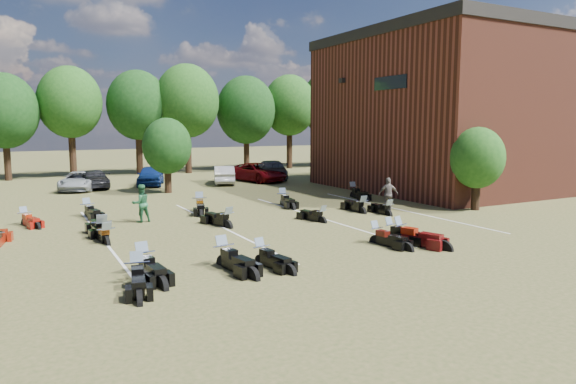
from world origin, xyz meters
TOP-DOWN VIEW (x-y plane):
  - ground at (0.00, 0.00)m, footprint 160.00×160.00m
  - car_2 at (-7.06, 19.72)m, footprint 3.39×5.00m
  - car_3 at (-6.07, 20.39)m, footprint 1.90×4.56m
  - car_4 at (-2.05, 20.22)m, footprint 3.01×4.63m
  - car_5 at (3.14, 18.62)m, footprint 2.76×4.46m
  - car_6 at (6.05, 18.90)m, footprint 3.80×5.76m
  - car_7 at (7.65, 19.81)m, footprint 3.71×5.90m
  - person_green at (-5.85, 5.82)m, footprint 0.95×0.80m
  - person_grey at (6.19, 2.87)m, footprint 1.11×0.84m
  - motorcycle_0 at (-8.00, -3.60)m, footprint 1.11×2.37m
  - motorcycle_1 at (-7.62, -2.63)m, footprint 0.96×2.43m
  - motorcycle_2 at (-5.18, -2.97)m, footprint 1.10×2.50m
  - motorcycle_3 at (-4.01, -3.30)m, footprint 1.02×2.17m
  - motorcycle_4 at (1.98, -2.47)m, footprint 1.15×2.28m
  - motorcycle_5 at (1.10, -2.71)m, footprint 0.97×2.18m
  - motorcycle_6 at (1.94, -3.10)m, footprint 1.57×2.61m
  - motorcycle_8 at (-7.99, 1.88)m, footprint 0.90×2.22m
  - motorcycle_9 at (-8.02, 2.84)m, footprint 0.88×2.55m
  - motorcycle_10 at (-2.81, 2.71)m, footprint 1.27×2.44m
  - motorcycle_11 at (1.46, 1.79)m, footprint 1.03×2.10m
  - motorcycle_12 at (4.60, 2.96)m, footprint 0.87×2.31m
  - motorcycle_13 at (5.32, 1.78)m, footprint 0.82×2.08m
  - motorcycle_15 at (-10.64, 7.68)m, footprint 1.26×2.11m
  - motorcycle_16 at (-7.86, 8.63)m, footprint 1.08×2.33m
  - motorcycle_17 at (-2.47, 7.58)m, footprint 1.43×2.58m
  - motorcycle_18 at (2.33, 7.34)m, footprint 1.11×2.43m
  - motorcycle_20 at (7.58, 7.97)m, footprint 1.12×2.46m
  - brick_building at (22.00, 9.00)m, footprint 25.40×15.20m
  - tree_line at (-1.00, 29.00)m, footprint 56.00×6.00m
  - young_tree_near_building at (10.50, 1.00)m, footprint 2.80×2.80m
  - young_tree_midfield at (-2.00, 15.50)m, footprint 3.20×3.20m
  - parking_lines at (-3.00, 3.00)m, footprint 20.10×14.00m

SIDE VIEW (x-z plane):
  - ground at x=0.00m, z-range 0.00..0.00m
  - motorcycle_0 at x=-8.00m, z-range -0.64..0.64m
  - motorcycle_1 at x=-7.62m, z-range -0.66..0.66m
  - motorcycle_2 at x=-5.18m, z-range -0.67..0.67m
  - motorcycle_3 at x=-4.01m, z-range -0.58..0.58m
  - motorcycle_4 at x=1.98m, z-range -0.61..0.61m
  - motorcycle_5 at x=1.10m, z-range -0.59..0.59m
  - motorcycle_6 at x=1.94m, z-range -0.69..0.69m
  - motorcycle_8 at x=-7.99m, z-range -0.60..0.60m
  - motorcycle_9 at x=-8.02m, z-range -0.70..0.70m
  - motorcycle_10 at x=-2.81m, z-range -0.65..0.65m
  - motorcycle_11 at x=1.46m, z-range -0.56..0.56m
  - motorcycle_12 at x=4.60m, z-range -0.63..0.63m
  - motorcycle_13 at x=5.32m, z-range -0.57..0.57m
  - motorcycle_15 at x=-10.64m, z-range -0.56..0.56m
  - motorcycle_16 at x=-7.86m, z-range -0.62..0.62m
  - motorcycle_17 at x=-2.47m, z-range -0.69..0.69m
  - motorcycle_18 at x=2.33m, z-range -0.65..0.65m
  - motorcycle_20 at x=7.58m, z-range -0.66..0.66m
  - parking_lines at x=-3.00m, z-range 0.00..0.01m
  - car_2 at x=-7.06m, z-range 0.00..1.27m
  - car_3 at x=-6.07m, z-range 0.00..1.32m
  - car_5 at x=3.14m, z-range 0.00..1.39m
  - car_4 at x=-2.05m, z-range 0.00..1.47m
  - car_6 at x=6.05m, z-range 0.00..1.47m
  - car_7 at x=7.65m, z-range 0.00..1.59m
  - person_grey at x=6.19m, z-range 0.00..1.75m
  - person_green at x=-5.85m, z-range 0.00..1.76m
  - young_tree_near_building at x=10.50m, z-range 0.67..4.83m
  - young_tree_midfield at x=-2.00m, z-range 0.74..5.44m
  - brick_building at x=22.00m, z-range 0.01..10.71m
  - tree_line at x=-1.00m, z-range 1.42..11.20m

